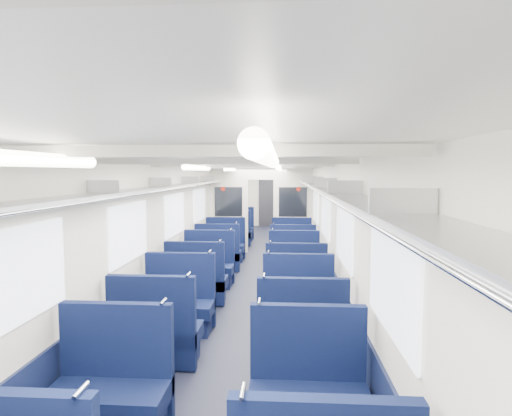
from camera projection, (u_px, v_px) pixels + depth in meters
name	position (u px, v px, depth m)	size (l,w,h in m)	color
floor	(252.00, 283.00, 8.35)	(2.80, 18.00, 0.01)	black
ceiling	(252.00, 165.00, 8.15)	(2.80, 18.00, 0.01)	white
wall_left	(182.00, 224.00, 8.34)	(0.02, 18.00, 2.35)	beige
dado_left	(183.00, 265.00, 8.41)	(0.03, 17.90, 0.70)	black
wall_right	(323.00, 225.00, 8.16)	(0.02, 18.00, 2.35)	beige
dado_right	(322.00, 267.00, 8.24)	(0.03, 17.90, 0.70)	black
wall_far	(268.00, 197.00, 17.20)	(2.80, 0.02, 2.35)	beige
luggage_rack_left	(191.00, 184.00, 8.26)	(0.36, 17.40, 0.18)	#B2B5BA
luggage_rack_right	(314.00, 184.00, 8.11)	(0.36, 17.40, 0.18)	#B2B5BA
windows	(250.00, 214.00, 7.78)	(2.78, 15.60, 0.75)	white
ceiling_fittings	(251.00, 168.00, 7.90)	(2.70, 16.06, 0.11)	beige
end_door	(268.00, 202.00, 17.16)	(0.75, 0.06, 2.00)	black
bulkhead	(261.00, 208.00, 11.44)	(2.80, 0.10, 2.35)	beige
seat_6	(112.00, 392.00, 3.56)	(0.99, 0.55, 1.11)	#0C153A
seat_7	(308.00, 396.00, 3.50)	(0.99, 0.55, 1.11)	#0C153A
seat_8	(156.00, 336.00, 4.78)	(0.99, 0.55, 1.11)	#0C153A
seat_9	(302.00, 339.00, 4.68)	(0.99, 0.55, 1.11)	#0C153A
seat_10	(179.00, 307.00, 5.82)	(0.99, 0.55, 1.11)	#0C153A
seat_11	(298.00, 308.00, 5.75)	(0.99, 0.55, 1.11)	#0C153A
seat_12	(196.00, 284.00, 7.02)	(0.99, 0.55, 1.11)	#0C153A
seat_13	(296.00, 286.00, 6.89)	(0.99, 0.55, 1.11)	#0C153A
seat_14	(208.00, 268.00, 8.14)	(0.99, 0.55, 1.11)	#0C153A
seat_15	(294.00, 269.00, 8.09)	(0.99, 0.55, 1.11)	#0C153A
seat_16	(218.00, 256.00, 9.37)	(0.99, 0.55, 1.11)	#0C153A
seat_17	(293.00, 257.00, 9.24)	(0.99, 0.55, 1.11)	#0C153A
seat_18	(225.00, 247.00, 10.45)	(0.99, 0.55, 1.11)	#0C153A
seat_19	(292.00, 248.00, 10.36)	(0.99, 0.55, 1.11)	#0C153A
seat_20	(235.00, 235.00, 12.56)	(0.99, 0.55, 1.11)	#0C153A
seat_21	(290.00, 235.00, 12.47)	(0.99, 0.55, 1.11)	#0C153A
seat_22	(238.00, 230.00, 13.58)	(0.99, 0.55, 1.11)	#0C153A
seat_23	(290.00, 230.00, 13.45)	(0.99, 0.55, 1.11)	#0C153A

